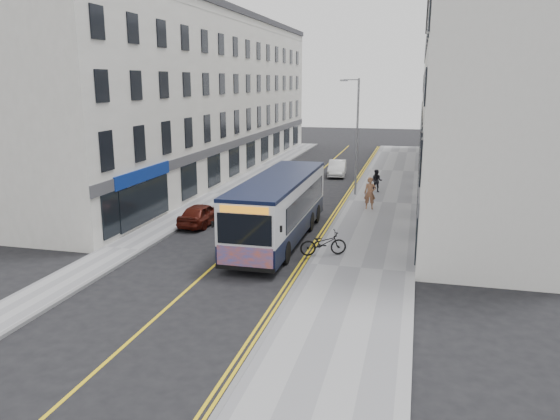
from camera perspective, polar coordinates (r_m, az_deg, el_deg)
The scene contains 17 objects.
ground at distance 25.97m, azimuth -5.15°, elevation -4.26°, with size 140.00×140.00×0.00m, color black.
pavement_east at distance 36.22m, azimuth 10.64°, elevation 0.74°, with size 4.50×64.00×0.12m, color #959597.
pavement_west at distance 38.53m, azimuth -6.29°, elevation 1.65°, with size 2.00×64.00×0.12m, color #959597.
kerb_east at distance 36.42m, azimuth 7.11°, elevation 0.94°, with size 0.18×64.00×0.13m, color slate.
kerb_west at distance 38.20m, azimuth -4.88°, elevation 1.58°, with size 0.18×64.00×0.13m, color slate.
road_centre_line at distance 37.12m, azimuth 0.97°, elevation 1.18°, with size 0.12×64.00×0.01m, color yellow.
road_dbl_yellow_inner at distance 36.49m, azimuth 6.40°, elevation 0.89°, with size 0.10×64.00×0.01m, color yellow.
road_dbl_yellow_outer at distance 36.46m, azimuth 6.71°, elevation 0.87°, with size 0.10×64.00×0.01m, color yellow.
terrace_east at distance 44.45m, azimuth 18.70°, elevation 10.96°, with size 6.00×46.00×13.00m, color white.
terrace_west at distance 47.59m, azimuth -7.25°, elevation 11.66°, with size 6.00×46.00×13.00m, color white.
streetlamp at distance 37.70m, azimuth 7.95°, elevation 7.99°, with size 1.32×0.18×8.00m.
city_bus at distance 27.03m, azimuth -0.11°, elevation 0.39°, with size 2.60×11.15×3.24m.
bicycle at distance 24.77m, azimuth 4.54°, elevation -3.48°, with size 0.74×2.13×1.12m, color black.
pedestrian_near at distance 33.96m, azimuth 9.38°, elevation 1.76°, with size 0.72×0.47×1.97m, color #996445.
pedestrian_far at distance 39.21m, azimuth 10.07°, elevation 3.01°, with size 0.78×0.61×1.61m, color black.
car_white at distance 46.26m, azimuth 5.99°, elevation 4.37°, with size 1.38×3.95×1.30m, color silver.
car_maroon at distance 30.58m, azimuth -8.22°, elevation -0.42°, with size 1.47×3.65×1.24m, color #4A140C.
Camera 1 is at (8.32, -23.31, 7.85)m, focal length 35.00 mm.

